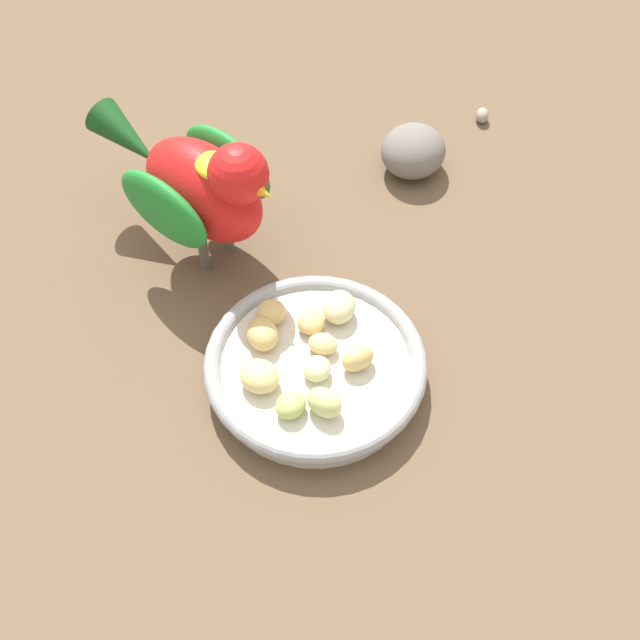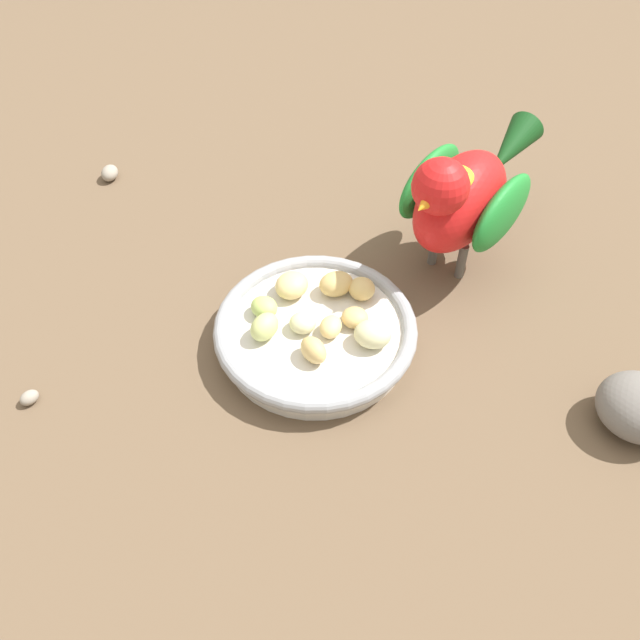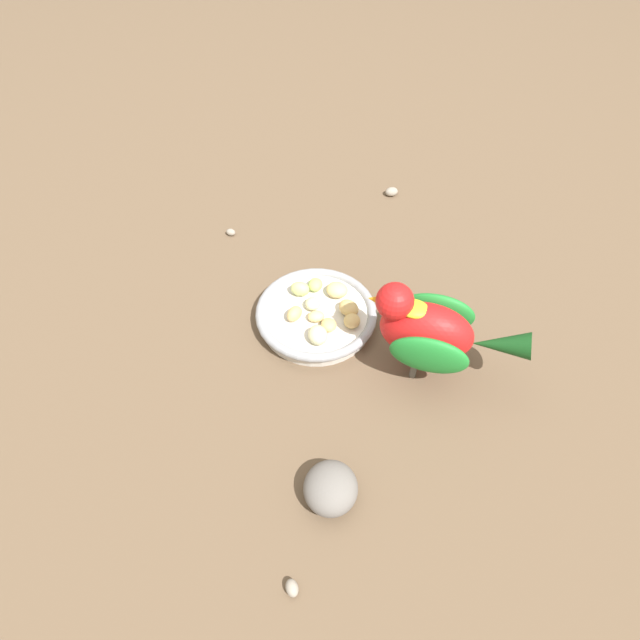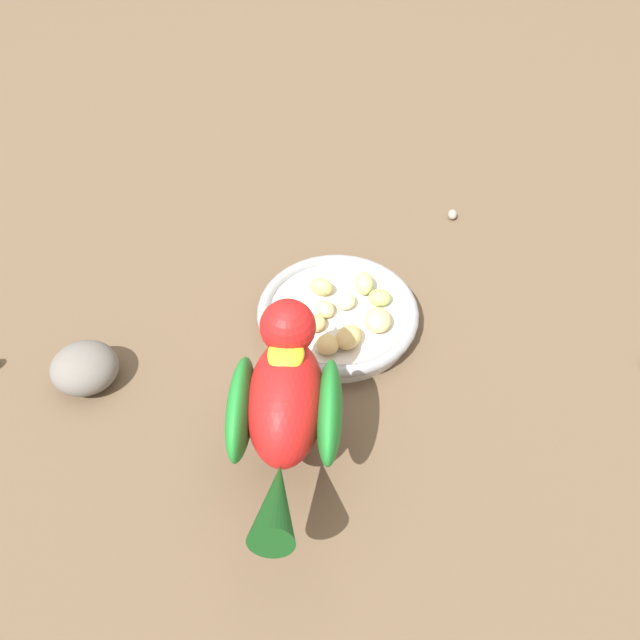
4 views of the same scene
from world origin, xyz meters
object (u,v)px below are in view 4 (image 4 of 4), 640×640
(apple_piece_5, at_px, (378,320))
(apple_piece_6, at_px, (315,323))
(apple_piece_0, at_px, (318,287))
(parrot, at_px, (285,401))
(apple_piece_7, at_px, (345,301))
(feeding_bowl, at_px, (338,315))
(apple_piece_4, at_px, (364,283))
(pebble_0, at_px, (452,214))
(apple_piece_1, at_px, (348,337))
(rock_large, at_px, (85,368))
(apple_piece_8, at_px, (380,298))
(apple_piece_3, at_px, (329,308))
(apple_piece_9, at_px, (327,345))
(apple_piece_2, at_px, (292,314))

(apple_piece_5, relative_size, apple_piece_6, 1.36)
(apple_piece_0, bearing_deg, parrot, 74.19)
(apple_piece_7, bearing_deg, feeding_bowl, 36.17)
(apple_piece_7, bearing_deg, apple_piece_6, 36.11)
(apple_piece_4, distance_m, pebble_0, 0.21)
(feeding_bowl, distance_m, apple_piece_1, 0.05)
(apple_piece_4, relative_size, parrot, 0.14)
(feeding_bowl, distance_m, rock_large, 0.28)
(apple_piece_5, bearing_deg, apple_piece_8, -105.18)
(apple_piece_1, height_order, apple_piece_7, apple_piece_1)
(apple_piece_3, bearing_deg, apple_piece_9, 79.50)
(apple_piece_2, relative_size, apple_piece_9, 1.33)
(apple_piece_2, relative_size, pebble_0, 1.98)
(feeding_bowl, distance_m, apple_piece_6, 0.04)
(apple_piece_2, xyz_separation_m, apple_piece_6, (-0.02, 0.01, -0.00))
(feeding_bowl, height_order, apple_piece_6, apple_piece_6)
(parrot, bearing_deg, apple_piece_3, -11.67)
(apple_piece_3, height_order, apple_piece_7, same)
(apple_piece_8, relative_size, apple_piece_9, 1.03)
(apple_piece_7, distance_m, apple_piece_8, 0.04)
(apple_piece_2, distance_m, apple_piece_8, 0.10)
(apple_piece_0, distance_m, apple_piece_9, 0.09)
(apple_piece_9, height_order, rock_large, rock_large)
(apple_piece_1, relative_size, apple_piece_2, 0.98)
(apple_piece_7, xyz_separation_m, pebble_0, (-0.18, -0.17, -0.02))
(apple_piece_3, xyz_separation_m, apple_piece_7, (-0.02, -0.01, 0.00))
(apple_piece_6, xyz_separation_m, rock_large, (0.25, 0.02, -0.01))
(apple_piece_0, xyz_separation_m, apple_piece_4, (-0.05, 0.00, 0.00))
(apple_piece_0, relative_size, apple_piece_8, 1.09)
(apple_piece_1, relative_size, pebble_0, 1.94)
(apple_piece_4, relative_size, apple_piece_6, 1.22)
(apple_piece_1, xyz_separation_m, apple_piece_6, (0.03, -0.03, -0.00))
(apple_piece_7, relative_size, pebble_0, 1.44)
(apple_piece_3, relative_size, apple_piece_7, 1.05)
(apple_piece_4, height_order, apple_piece_7, apple_piece_4)
(feeding_bowl, height_order, apple_piece_1, apple_piece_1)
(apple_piece_3, distance_m, apple_piece_8, 0.06)
(pebble_0, bearing_deg, apple_piece_4, 43.30)
(apple_piece_5, bearing_deg, parrot, 49.22)
(apple_piece_1, height_order, pebble_0, apple_piece_1)
(apple_piece_5, height_order, apple_piece_6, apple_piece_5)
(apple_piece_1, height_order, apple_piece_3, apple_piece_1)
(apple_piece_3, relative_size, apple_piece_9, 1.01)
(apple_piece_2, bearing_deg, feeding_bowl, -171.70)
(apple_piece_1, bearing_deg, parrot, 55.21)
(apple_piece_1, relative_size, apple_piece_9, 1.30)
(parrot, xyz_separation_m, pebble_0, (-0.26, -0.33, -0.08))
(feeding_bowl, bearing_deg, rock_large, 9.32)
(apple_piece_0, bearing_deg, rock_large, 16.59)
(apple_piece_2, distance_m, apple_piece_5, 0.10)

